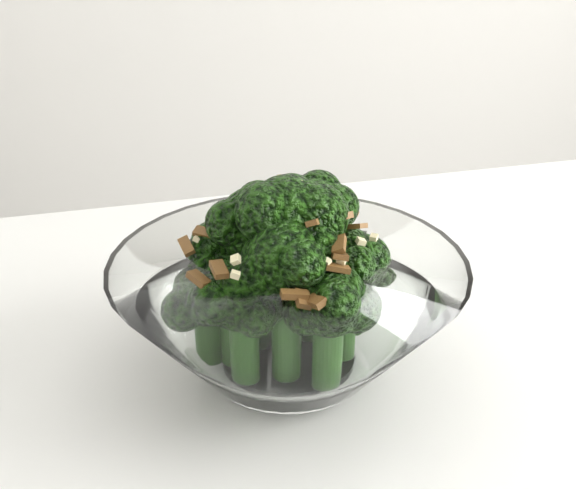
{
  "coord_description": "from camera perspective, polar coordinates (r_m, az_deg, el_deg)",
  "views": [
    {
      "loc": [
        0.05,
        -0.39,
        1.04
      ],
      "look_at": [
        0.04,
        -0.01,
        0.85
      ],
      "focal_mm": 40.0,
      "sensor_mm": 36.0,
      "label": 1
    }
  ],
  "objects": [
    {
      "name": "broccoli_dish",
      "position": [
        0.44,
        -0.15,
        -4.87
      ],
      "size": [
        0.24,
        0.24,
        0.15
      ],
      "color": "white",
      "rests_on": "table"
    },
    {
      "name": "table",
      "position": [
        0.49,
        5.0,
        -20.29
      ],
      "size": [
        1.39,
        1.13,
        0.75
      ],
      "color": "white",
      "rests_on": "ground"
    }
  ]
}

